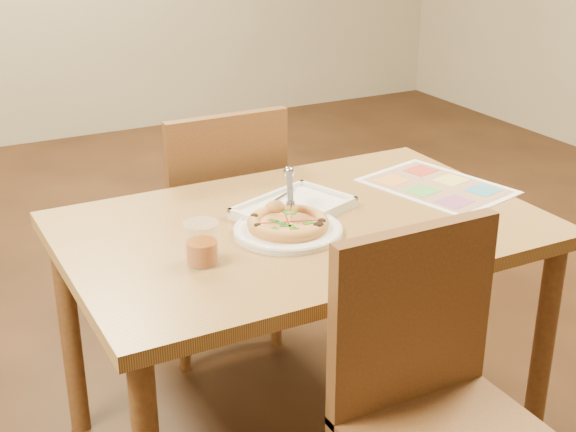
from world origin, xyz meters
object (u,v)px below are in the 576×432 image
pizza (288,223)px  chair_far (218,203)px  dining_table (303,250)px  pizza_cutter (290,193)px  glass_tumbler (202,246)px  plate (288,231)px  chair_near (434,381)px  appetizer_tray (292,209)px  menu (437,186)px

pizza → chair_far: bearing=83.9°
dining_table → pizza_cutter: 0.18m
pizza → glass_tumbler: glass_tumbler is taller
plate → glass_tumbler: size_ratio=2.70×
chair_near → glass_tumbler: bearing=124.7°
pizza_cutter → glass_tumbler: 0.33m
dining_table → pizza: size_ratio=5.94×
chair_far → pizza: 0.67m
pizza → appetizer_tray: (0.08, 0.12, -0.02)m
appetizer_tray → chair_far: bearing=90.7°
pizza → pizza_cutter: (0.03, 0.05, 0.06)m
glass_tumbler → menu: bearing=11.0°
chair_far → pizza_cutter: 0.65m
chair_near → menu: bearing=52.7°
appetizer_tray → glass_tumbler: glass_tumbler is taller
plate → pizza: size_ratio=1.33×
dining_table → glass_tumbler: size_ratio=12.09×
plate → pizza: 0.02m
dining_table → chair_far: size_ratio=2.77×
dining_table → menu: size_ratio=3.08×
pizza → dining_table: bearing=31.8°
pizza → chair_near: bearing=-82.9°
pizza → glass_tumbler: bearing=-166.4°
chair_near → appetizer_tray: bearing=89.5°
dining_table → plate: size_ratio=4.48×
plate → glass_tumbler: bearing=-167.0°
dining_table → chair_near: chair_near is taller
dining_table → pizza_cutter: size_ratio=8.04×
glass_tumbler → plate: bearing=13.0°
chair_near → pizza: size_ratio=2.15×
chair_far → pizza_cutter: bearing=86.4°
glass_tumbler → menu: 0.86m
dining_table → glass_tumbler: (-0.34, -0.11, 0.13)m
plate → pizza_cutter: pizza_cutter is taller
chair_far → plate: bearing=83.7°
pizza → pizza_cutter: pizza_cutter is taller
dining_table → pizza: pizza is taller
pizza_cutter → appetizer_tray: pizza_cutter is taller
plate → menu: bearing=10.0°
chair_far → dining_table: bearing=90.0°
dining_table → plate: 0.13m
pizza_cutter → appetizer_tray: 0.11m
plate → pizza_cutter: (0.03, 0.05, 0.08)m
menu → chair_near: bearing=-127.3°
pizza_cutter → glass_tumbler: size_ratio=1.50×
appetizer_tray → pizza_cutter: bearing=-122.6°
menu → pizza_cutter: bearing=-174.8°
chair_far → glass_tumbler: bearing=64.4°
dining_table → glass_tumbler: glass_tumbler is taller
dining_table → chair_far: 0.61m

